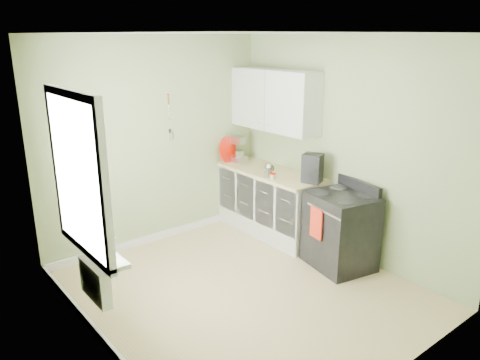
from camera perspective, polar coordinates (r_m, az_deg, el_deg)
floor at (r=5.28m, az=0.50°, el=-13.44°), size 3.20×3.60×0.02m
ceiling at (r=4.53m, az=0.59°, el=17.59°), size 3.20×3.60×0.02m
wall_back at (r=6.19m, az=-10.22°, el=4.54°), size 3.20×0.02×2.70m
wall_left at (r=3.96m, az=-17.80°, el=-3.32°), size 0.02×3.60×2.70m
wall_right at (r=5.85m, az=12.83°, el=3.65°), size 0.02×3.60×2.70m
base_cabinets at (r=6.54m, az=3.74°, el=-2.87°), size 0.60×1.60×0.87m
countertop at (r=6.39m, az=3.75°, el=0.94°), size 0.64×1.60×0.04m
upper_cabinets at (r=6.36m, az=4.21°, el=9.69°), size 0.35×1.40×0.80m
window at (r=4.17m, az=-19.24°, el=0.50°), size 0.06×1.14×1.44m
window_sill at (r=4.42m, az=-17.49°, el=-7.66°), size 0.18×1.14×0.04m
radiator at (r=4.52m, az=-17.23°, el=-11.77°), size 0.12×0.50×0.35m
wall_utensils at (r=6.22m, az=-8.57°, el=6.70°), size 0.02×0.14×0.58m
stove at (r=5.73m, az=12.16°, el=-5.99°), size 0.79×0.85×1.03m
stand_mixer at (r=6.87m, az=-0.63°, el=3.78°), size 0.25×0.36×0.41m
kettle at (r=6.05m, az=3.49°, el=1.14°), size 0.19×0.11×0.19m
coffee_maker at (r=5.91m, az=8.80°, el=1.35°), size 0.29×0.30×0.37m
red_tray at (r=6.76m, az=-1.50°, el=3.73°), size 0.39×0.17×0.38m
jar at (r=6.02m, az=4.07°, el=0.46°), size 0.07×0.07×0.07m
plant_a at (r=4.05m, az=-15.62°, el=-7.32°), size 0.18×0.15×0.28m
plant_b at (r=4.45m, az=-18.07°, el=-5.14°), size 0.21×0.22×0.31m
plant_c at (r=4.62m, az=-18.94°, el=-4.43°), size 0.18×0.18×0.30m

